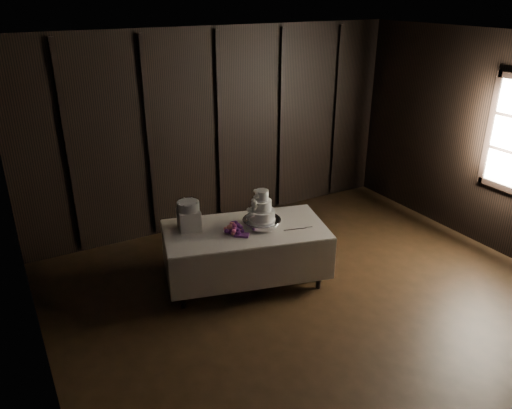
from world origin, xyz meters
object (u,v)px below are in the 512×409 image
object	(u,v)px
display_table	(246,253)
cake_stand	(262,223)
bouquet	(233,229)
box_pedestal	(189,219)
wedding_cake	(260,209)
small_cake	(188,206)

from	to	relation	value
display_table	cake_stand	size ratio (longest dim) A/B	4.52
cake_stand	bouquet	xyz separation A→B (m)	(-0.40, -0.00, 0.02)
cake_stand	box_pedestal	xyz separation A→B (m)	(-0.81, 0.37, 0.08)
wedding_cake	bouquet	size ratio (longest dim) A/B	1.02
cake_stand	small_cake	distance (m)	0.93
cake_stand	small_cake	xyz separation A→B (m)	(-0.81, 0.37, 0.26)
bouquet	box_pedestal	size ratio (longest dim) A/B	1.46
small_cake	cake_stand	bearing A→B (deg)	-24.24
wedding_cake	cake_stand	bearing A→B (deg)	28.84
wedding_cake	bouquet	xyz separation A→B (m)	(-0.37, 0.01, -0.18)
display_table	cake_stand	world-z (taller)	cake_stand
display_table	box_pedestal	bearing A→B (deg)	166.23
display_table	small_cake	bearing A→B (deg)	166.23
cake_stand	wedding_cake	xyz separation A→B (m)	(-0.03, -0.02, 0.20)
cake_stand	small_cake	size ratio (longest dim) A/B	1.80
cake_stand	small_cake	world-z (taller)	small_cake
display_table	small_cake	size ratio (longest dim) A/B	8.14
bouquet	small_cake	xyz separation A→B (m)	(-0.42, 0.37, 0.24)
bouquet	small_cake	distance (m)	0.61
display_table	wedding_cake	xyz separation A→B (m)	(0.18, -0.05, 0.59)
cake_stand	wedding_cake	world-z (taller)	wedding_cake
bouquet	box_pedestal	distance (m)	0.56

